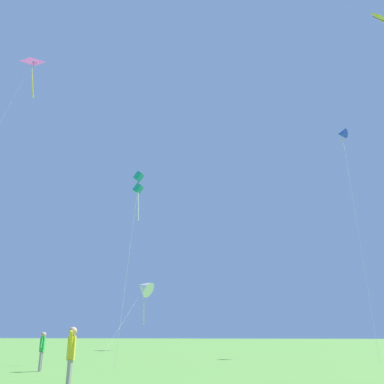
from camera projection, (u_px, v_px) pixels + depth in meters
The scene contains 6 objects.
kite_teal_box at pixel (138, 184), 28.48m from camera, with size 1.11×4.61×12.06m.
kite_pink_low at pixel (30, 73), 38.75m from camera, with size 2.76×8.58×26.59m.
kite_blue_delta at pixel (342, 134), 40.27m from camera, with size 1.98×12.52×20.31m.
kite_white_distant at pixel (144, 288), 47.74m from camera, with size 2.53×10.64×7.79m.
person_child_small at pixel (42, 347), 18.93m from camera, with size 0.23×0.54×1.66m.
person_with_spool at pixel (71, 353), 11.78m from camera, with size 0.26×0.56×1.74m.
Camera 1 is at (2.46, -5.33, 1.52)m, focal length 39.52 mm.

